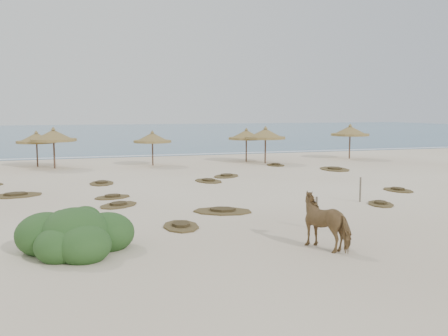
{
  "coord_description": "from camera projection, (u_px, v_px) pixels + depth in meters",
  "views": [
    {
      "loc": [
        -6.34,
        -19.73,
        4.23
      ],
      "look_at": [
        1.49,
        5.0,
        1.18
      ],
      "focal_mm": 40.0,
      "sensor_mm": 36.0,
      "label": 1
    }
  ],
  "objects": [
    {
      "name": "fence_post_far",
      "position": [
        360.0,
        189.0,
        22.93
      ],
      "size": [
        0.1,
        0.1,
        1.14
      ],
      "primitive_type": "cylinder",
      "rotation": [
        0.0,
        0.0,
        0.21
      ],
      "color": "#685D4E",
      "rests_on": "ground"
    },
    {
      "name": "scrub_1",
      "position": [
        15.0,
        195.0,
        24.49
      ],
      "size": [
        2.81,
        2.1,
        0.16
      ],
      "rotation": [
        0.0,
        0.0,
        0.19
      ],
      "color": "brown",
      "rests_on": "ground"
    },
    {
      "name": "scrub_2",
      "position": [
        112.0,
        197.0,
        24.0
      ],
      "size": [
        2.09,
        1.74,
        0.16
      ],
      "rotation": [
        0.0,
        0.0,
        0.38
      ],
      "color": "brown",
      "rests_on": "ground"
    },
    {
      "name": "scrub_5",
      "position": [
        334.0,
        169.0,
        35.28
      ],
      "size": [
        2.33,
        3.21,
        0.16
      ],
      "rotation": [
        0.0,
        0.0,
        1.43
      ],
      "color": "brown",
      "rests_on": "ground"
    },
    {
      "name": "scrub_7",
      "position": [
        226.0,
        176.0,
        31.61
      ],
      "size": [
        2.52,
        2.57,
        0.16
      ],
      "rotation": [
        0.0,
        0.0,
        0.84
      ],
      "color": "brown",
      "rests_on": "ground"
    },
    {
      "name": "palapa_2",
      "position": [
        53.0,
        136.0,
        35.74
      ],
      "size": [
        3.69,
        3.69,
        3.0
      ],
      "rotation": [
        0.0,
        0.0,
        0.16
      ],
      "color": "brown",
      "rests_on": "ground"
    },
    {
      "name": "fence_post_near",
      "position": [
        316.0,
        213.0,
        17.69
      ],
      "size": [
        0.1,
        0.1,
        1.16
      ],
      "primitive_type": "cylinder",
      "rotation": [
        0.0,
        0.0,
        -0.16
      ],
      "color": "#685D4E",
      "rests_on": "ground"
    },
    {
      "name": "palapa_3",
      "position": [
        152.0,
        138.0,
        37.63
      ],
      "size": [
        3.72,
        3.72,
        2.68
      ],
      "rotation": [
        0.0,
        0.0,
        0.38
      ],
      "color": "brown",
      "rests_on": "ground"
    },
    {
      "name": "scrub_11",
      "position": [
        181.0,
        226.0,
        18.02
      ],
      "size": [
        1.43,
        2.07,
        0.16
      ],
      "rotation": [
        0.0,
        0.0,
        1.49
      ],
      "color": "brown",
      "rests_on": "ground"
    },
    {
      "name": "bush",
      "position": [
        76.0,
        236.0,
        14.77
      ],
      "size": [
        3.51,
        3.09,
        1.57
      ],
      "rotation": [
        0.0,
        0.0,
        0.2
      ],
      "color": "#2B4E21",
      "rests_on": "ground"
    },
    {
      "name": "ocean",
      "position": [
        102.0,
        133.0,
        92.08
      ],
      "size": [
        200.0,
        100.0,
        0.01
      ],
      "primitive_type": "cube",
      "color": "#2A597F",
      "rests_on": "ground"
    },
    {
      "name": "scrub_12",
      "position": [
        381.0,
        204.0,
        22.27
      ],
      "size": [
        1.58,
        1.93,
        0.16
      ],
      "rotation": [
        0.0,
        0.0,
        1.22
      ],
      "color": "brown",
      "rests_on": "ground"
    },
    {
      "name": "ground",
      "position": [
        226.0,
        210.0,
        21.07
      ],
      "size": [
        160.0,
        160.0,
        0.0
      ],
      "primitive_type": "plane",
      "color": "beige",
      "rests_on": "ground"
    },
    {
      "name": "palapa_4",
      "position": [
        265.0,
        134.0,
        39.24
      ],
      "size": [
        3.46,
        3.46,
        2.95
      ],
      "rotation": [
        0.0,
        0.0,
        0.11
      ],
      "color": "brown",
      "rests_on": "ground"
    },
    {
      "name": "palapa_5",
      "position": [
        246.0,
        135.0,
        40.54
      ],
      "size": [
        3.41,
        3.41,
        2.77
      ],
      "rotation": [
        0.0,
        0.0,
        0.17
      ],
      "color": "brown",
      "rests_on": "ground"
    },
    {
      "name": "scrub_13",
      "position": [
        102.0,
        183.0,
        28.53
      ],
      "size": [
        1.63,
        2.26,
        0.16
      ],
      "rotation": [
        0.0,
        0.0,
        1.44
      ],
      "color": "brown",
      "rests_on": "ground"
    },
    {
      "name": "palapa_1",
      "position": [
        36.0,
        139.0,
        36.83
      ],
      "size": [
        3.15,
        3.15,
        2.7
      ],
      "rotation": [
        0.0,
        0.0,
        -0.1
      ],
      "color": "brown",
      "rests_on": "ground"
    },
    {
      "name": "foam_line",
      "position": [
        139.0,
        156.0,
        45.69
      ],
      "size": [
        70.0,
        0.6,
        0.01
      ],
      "primitive_type": "cube",
      "color": "white",
      "rests_on": "ground"
    },
    {
      "name": "horse",
      "position": [
        327.0,
        221.0,
        15.24
      ],
      "size": [
        1.65,
        2.15,
        1.66
      ],
      "primitive_type": "imported",
      "rotation": [
        0.0,
        0.0,
        3.58
      ],
      "color": "olive",
      "rests_on": "ground"
    },
    {
      "name": "scrub_9",
      "position": [
        223.0,
        211.0,
        20.69
      ],
      "size": [
        2.89,
        2.43,
        0.16
      ],
      "rotation": [
        0.0,
        0.0,
        2.74
      ],
      "color": "brown",
      "rests_on": "ground"
    },
    {
      "name": "scrub_15",
      "position": [
        119.0,
        205.0,
        22.0
      ],
      "size": [
        2.31,
        2.27,
        0.16
      ],
      "rotation": [
        0.0,
        0.0,
        0.75
      ],
      "color": "brown",
      "rests_on": "ground"
    },
    {
      "name": "palapa_6",
      "position": [
        350.0,
        131.0,
        42.95
      ],
      "size": [
        4.14,
        4.14,
        3.03
      ],
      "rotation": [
        0.0,
        0.0,
        -0.34
      ],
      "color": "brown",
      "rests_on": "ground"
    },
    {
      "name": "scrub_3",
      "position": [
        208.0,
        181.0,
        29.43
      ],
      "size": [
        1.87,
        2.41,
        0.16
      ],
      "rotation": [
        0.0,
        0.0,
        1.82
      ],
      "color": "brown",
      "rests_on": "ground"
    },
    {
      "name": "scrub_4",
      "position": [
        398.0,
        190.0,
        26.09
      ],
      "size": [
        1.41,
        1.95,
        0.16
      ],
      "rotation": [
        0.0,
        0.0,
        1.7
      ],
      "color": "brown",
      "rests_on": "ground"
    },
    {
      "name": "scrub_10",
      "position": [
        275.0,
        165.0,
        37.88
      ],
      "size": [
        1.34,
        1.99,
        0.16
      ],
      "rotation": [
        0.0,
        0.0,
        1.53
      ],
      "color": "brown",
      "rests_on": "ground"
    }
  ]
}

